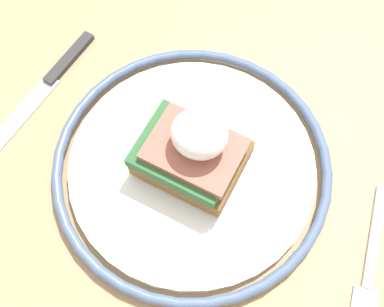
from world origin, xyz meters
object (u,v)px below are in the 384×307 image
at_px(sandwich, 193,150).
at_px(knife, 47,84).
at_px(plate, 192,165).
at_px(fork, 370,263).

distance_m(sandwich, knife, 0.19).
bearing_deg(knife, sandwich, 175.56).
xyz_separation_m(plate, knife, (0.18, -0.01, -0.01)).
bearing_deg(fork, plate, -2.52).
height_order(sandwich, fork, sandwich).
height_order(fork, knife, knife).
xyz_separation_m(sandwich, knife, (0.18, -0.01, -0.04)).
height_order(sandwich, knife, sandwich).
bearing_deg(plate, fork, 177.48).
height_order(plate, fork, plate).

